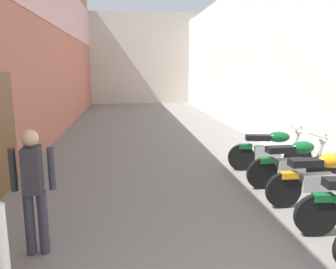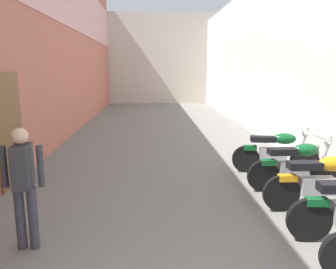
{
  "view_description": "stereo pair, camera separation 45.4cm",
  "coord_description": "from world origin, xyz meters",
  "views": [
    {
      "loc": [
        -0.89,
        -0.84,
        2.26
      ],
      "look_at": [
        -0.13,
        5.36,
        1.04
      ],
      "focal_mm": 35.76,
      "sensor_mm": 36.0,
      "label": 1
    },
    {
      "loc": [
        -0.44,
        -0.88,
        2.26
      ],
      "look_at": [
        -0.13,
        5.36,
        1.04
      ],
      "focal_mm": 35.76,
      "sensor_mm": 36.0,
      "label": 2
    }
  ],
  "objects": [
    {
      "name": "ground_plane",
      "position": [
        0.0,
        8.67,
        0.0
      ],
      "size": [
        37.33,
        37.33,
        0.0
      ],
      "primitive_type": "plane",
      "color": "slate"
    },
    {
      "name": "building_left",
      "position": [
        -3.4,
        10.61,
        3.28
      ],
      "size": [
        0.45,
        21.33,
        6.51
      ],
      "color": "#B76651",
      "rests_on": "ground"
    },
    {
      "name": "building_right",
      "position": [
        3.4,
        10.66,
        2.64
      ],
      "size": [
        0.45,
        21.33,
        5.28
      ],
      "color": "silver",
      "rests_on": "ground"
    },
    {
      "name": "building_far_end",
      "position": [
        0.0,
        22.33,
        2.91
      ],
      "size": [
        9.41,
        2.0,
        5.82
      ],
      "primitive_type": "cube",
      "color": "beige",
      "rests_on": "ground"
    },
    {
      "name": "motorcycle_fourth",
      "position": [
        2.26,
        4.11,
        0.5
      ],
      "size": [
        1.85,
        0.58,
        1.04
      ],
      "color": "black",
      "rests_on": "ground"
    },
    {
      "name": "motorcycle_fifth",
      "position": [
        2.26,
        5.04,
        0.5
      ],
      "size": [
        1.85,
        0.58,
        1.04
      ],
      "color": "black",
      "rests_on": "ground"
    },
    {
      "name": "motorcycle_sixth",
      "position": [
        2.26,
        6.1,
        0.5
      ],
      "size": [
        1.84,
        0.58,
        1.04
      ],
      "color": "black",
      "rests_on": "ground"
    },
    {
      "name": "pedestrian_mid_alley",
      "position": [
        -2.03,
        3.14,
        0.92
      ],
      "size": [
        0.52,
        0.36,
        1.57
      ],
      "color": "#383842",
      "rests_on": "ground"
    }
  ]
}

